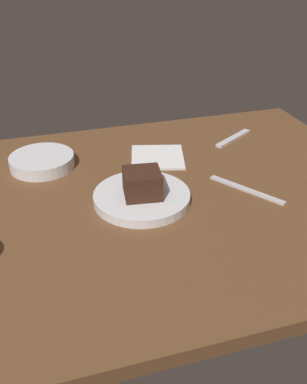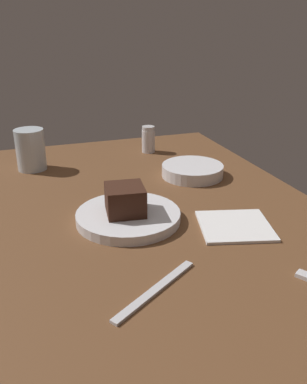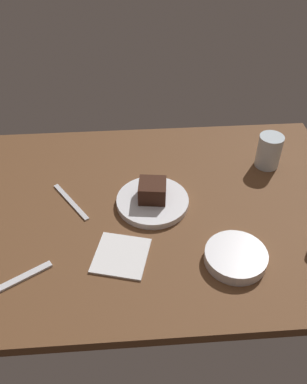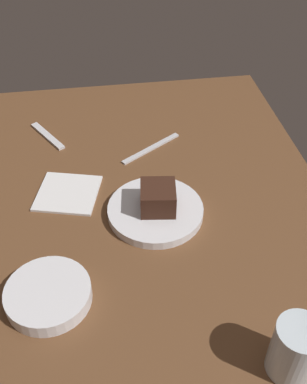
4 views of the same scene
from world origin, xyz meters
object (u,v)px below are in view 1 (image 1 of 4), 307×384
Objects in this scene: dessert_spoon at (233,138)px; folded_napkin at (157,157)px; dessert_plate at (140,197)px; side_bowl at (42,161)px; chocolate_cake_slice at (141,183)px; butter_knife at (247,190)px.

dessert_spoon is 24.85cm from folded_napkin.
dessert_plate is 30.06cm from side_bowl.
dessert_plate is 21.71cm from folded_napkin.
chocolate_cake_slice reaches higher than side_bowl.
dessert_spoon is 0.79× the size of butter_knife.
chocolate_cake_slice is 22.66cm from folded_napkin.
side_bowl is 1.16× the size of folded_napkin.
folded_napkin is at bearing -179.61° from butter_knife.
dessert_spoon is 28.76cm from butter_knife.
side_bowl is at bearing 129.37° from chocolate_cake_slice.
dessert_spoon is at bearing 1.65° from side_bowl.
side_bowl is 0.84× the size of butter_knife.
chocolate_cake_slice is at bearing -116.45° from folded_napkin.
dessert_plate is at bearing 91.36° from chocolate_cake_slice.
dessert_plate is 1.42× the size of dessert_spoon.
butter_knife is at bearing -5.93° from dessert_plate.
dessert_spoon is at bearing 36.31° from chocolate_cake_slice.
butter_knife is at bearing -56.15° from folded_napkin.
dessert_plate is at bearing -117.14° from folded_napkin.
folded_napkin reaches higher than butter_knife.
dessert_spoon is (53.53, 1.54, -1.19)cm from side_bowl.
side_bowl is 50.81cm from butter_knife.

